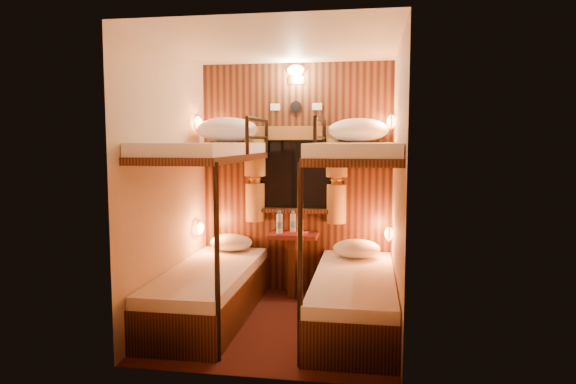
% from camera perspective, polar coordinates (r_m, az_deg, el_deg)
% --- Properties ---
extents(floor, '(2.10, 2.10, 0.00)m').
position_cam_1_polar(floor, '(4.66, -1.01, -14.37)').
color(floor, '#37150F').
rests_on(floor, ground).
extents(ceiling, '(2.10, 2.10, 0.00)m').
position_cam_1_polar(ceiling, '(4.45, -1.06, 16.10)').
color(ceiling, silver).
rests_on(ceiling, wall_back).
extents(wall_back, '(2.40, 0.00, 2.40)m').
position_cam_1_polar(wall_back, '(5.42, 0.94, 1.50)').
color(wall_back, '#C6B293').
rests_on(wall_back, floor).
extents(wall_front, '(2.40, 0.00, 2.40)m').
position_cam_1_polar(wall_front, '(3.37, -4.20, -1.09)').
color(wall_front, '#C6B293').
rests_on(wall_front, floor).
extents(wall_left, '(0.00, 2.40, 2.40)m').
position_cam_1_polar(wall_left, '(4.67, -13.19, 0.67)').
color(wall_left, '#C6B293').
rests_on(wall_left, floor).
extents(wall_right, '(0.00, 2.40, 2.40)m').
position_cam_1_polar(wall_right, '(4.33, 12.11, 0.30)').
color(wall_right, '#C6B293').
rests_on(wall_right, floor).
extents(back_panel, '(2.00, 0.03, 2.40)m').
position_cam_1_polar(back_panel, '(5.41, 0.91, 1.48)').
color(back_panel, black).
rests_on(back_panel, floor).
extents(bunk_left, '(0.72, 1.90, 1.82)m').
position_cam_1_polar(bunk_left, '(4.71, -8.70, -7.10)').
color(bunk_left, black).
rests_on(bunk_left, floor).
extents(bunk_right, '(0.72, 1.90, 1.82)m').
position_cam_1_polar(bunk_right, '(4.50, 7.37, -7.71)').
color(bunk_right, black).
rests_on(bunk_right, floor).
extents(window, '(1.00, 0.12, 0.79)m').
position_cam_1_polar(window, '(5.38, 0.87, 1.26)').
color(window, black).
rests_on(window, back_panel).
extents(curtains, '(1.10, 0.22, 1.00)m').
position_cam_1_polar(curtains, '(5.34, 0.81, 2.12)').
color(curtains, olive).
rests_on(curtains, back_panel).
extents(back_fixtures, '(0.54, 0.09, 0.48)m').
position_cam_1_polar(back_fixtures, '(5.40, 0.88, 12.59)').
color(back_fixtures, black).
rests_on(back_fixtures, back_panel).
extents(reading_lamps, '(2.00, 0.20, 1.25)m').
position_cam_1_polar(reading_lamps, '(5.08, 0.37, 1.66)').
color(reading_lamps, orange).
rests_on(reading_lamps, wall_left).
extents(table, '(0.50, 0.34, 0.66)m').
position_cam_1_polar(table, '(5.34, 0.61, -7.09)').
color(table, '#542313').
rests_on(table, floor).
extents(bottle_left, '(0.07, 0.07, 0.24)m').
position_cam_1_polar(bottle_left, '(5.26, -0.95, -3.55)').
color(bottle_left, '#99BFE5').
rests_on(bottle_left, table).
extents(bottle_right, '(0.07, 0.07, 0.23)m').
position_cam_1_polar(bottle_right, '(5.34, 0.56, -3.46)').
color(bottle_right, '#99BFE5').
rests_on(bottle_right, table).
extents(sachet_a, '(0.11, 0.09, 0.01)m').
position_cam_1_polar(sachet_a, '(5.29, 1.54, -4.58)').
color(sachet_a, silver).
rests_on(sachet_a, table).
extents(sachet_b, '(0.08, 0.07, 0.01)m').
position_cam_1_polar(sachet_b, '(5.34, 1.88, -4.50)').
color(sachet_b, silver).
rests_on(sachet_b, table).
extents(pillow_lower_left, '(0.44, 0.32, 0.17)m').
position_cam_1_polar(pillow_lower_left, '(5.40, -6.33, -5.59)').
color(pillow_lower_left, silver).
rests_on(pillow_lower_left, bunk_left).
extents(pillow_lower_right, '(0.46, 0.33, 0.18)m').
position_cam_1_polar(pillow_lower_right, '(5.10, 7.62, -6.25)').
color(pillow_lower_right, silver).
rests_on(pillow_lower_right, bunk_right).
extents(pillow_upper_left, '(0.62, 0.44, 0.24)m').
position_cam_1_polar(pillow_upper_left, '(5.20, -6.77, 6.90)').
color(pillow_upper_left, silver).
rests_on(pillow_upper_left, bunk_left).
extents(pillow_upper_right, '(0.59, 0.42, 0.23)m').
position_cam_1_polar(pillow_upper_right, '(5.10, 7.82, 6.84)').
color(pillow_upper_right, silver).
rests_on(pillow_upper_right, bunk_right).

